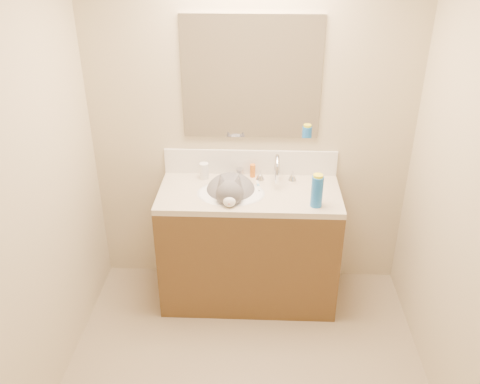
# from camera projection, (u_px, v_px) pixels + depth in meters

# --- Properties ---
(room_shell) EXTENTS (2.24, 2.54, 2.52)m
(room_shell) POSITION_uv_depth(u_px,v_px,m) (245.00, 169.00, 2.19)
(room_shell) COLOR #BDAE8D
(room_shell) RESTS_ON ground
(vanity_cabinet) EXTENTS (1.20, 0.55, 0.82)m
(vanity_cabinet) POSITION_uv_depth(u_px,v_px,m) (249.00, 248.00, 3.56)
(vanity_cabinet) COLOR #53391C
(vanity_cabinet) RESTS_ON ground
(counter_slab) EXTENTS (1.20, 0.55, 0.04)m
(counter_slab) POSITION_uv_depth(u_px,v_px,m) (249.00, 194.00, 3.35)
(counter_slab) COLOR beige
(counter_slab) RESTS_ON vanity_cabinet
(basin) EXTENTS (0.45, 0.36, 0.14)m
(basin) POSITION_uv_depth(u_px,v_px,m) (231.00, 202.00, 3.36)
(basin) COLOR white
(basin) RESTS_ON vanity_cabinet
(faucet) EXTENTS (0.28, 0.20, 0.21)m
(faucet) POSITION_uv_depth(u_px,v_px,m) (277.00, 171.00, 3.42)
(faucet) COLOR silver
(faucet) RESTS_ON counter_slab
(cat) EXTENTS (0.39, 0.47, 0.35)m
(cat) POSITION_uv_depth(u_px,v_px,m) (231.00, 193.00, 3.35)
(cat) COLOR #545154
(cat) RESTS_ON basin
(backsplash) EXTENTS (1.20, 0.02, 0.18)m
(backsplash) POSITION_uv_depth(u_px,v_px,m) (250.00, 162.00, 3.53)
(backsplash) COLOR silver
(backsplash) RESTS_ON counter_slab
(mirror) EXTENTS (0.90, 0.02, 0.80)m
(mirror) POSITION_uv_depth(u_px,v_px,m) (251.00, 79.00, 3.26)
(mirror) COLOR white
(mirror) RESTS_ON room_shell
(pill_bottle) EXTENTS (0.08, 0.08, 0.11)m
(pill_bottle) POSITION_uv_depth(u_px,v_px,m) (204.00, 171.00, 3.49)
(pill_bottle) COLOR white
(pill_bottle) RESTS_ON counter_slab
(pill_label) EXTENTS (0.07, 0.07, 0.04)m
(pill_label) POSITION_uv_depth(u_px,v_px,m) (204.00, 173.00, 3.49)
(pill_label) COLOR #EC5027
(pill_label) RESTS_ON pill_bottle
(silver_jar) EXTENTS (0.05, 0.05, 0.06)m
(silver_jar) POSITION_uv_depth(u_px,v_px,m) (240.00, 173.00, 3.52)
(silver_jar) COLOR #B7B7BC
(silver_jar) RESTS_ON counter_slab
(amber_bottle) EXTENTS (0.04, 0.04, 0.09)m
(amber_bottle) POSITION_uv_depth(u_px,v_px,m) (253.00, 171.00, 3.52)
(amber_bottle) COLOR orange
(amber_bottle) RESTS_ON counter_slab
(toothbrush) EXTENTS (0.03, 0.14, 0.01)m
(toothbrush) POSITION_uv_depth(u_px,v_px,m) (258.00, 186.00, 3.40)
(toothbrush) COLOR white
(toothbrush) RESTS_ON counter_slab
(toothbrush_head) EXTENTS (0.02, 0.03, 0.01)m
(toothbrush_head) POSITION_uv_depth(u_px,v_px,m) (258.00, 185.00, 3.40)
(toothbrush_head) COLOR #5F9BC9
(toothbrush_head) RESTS_ON counter_slab
(spray_can) EXTENTS (0.09, 0.09, 0.20)m
(spray_can) POSITION_uv_depth(u_px,v_px,m) (317.00, 192.00, 3.13)
(spray_can) COLOR blue
(spray_can) RESTS_ON counter_slab
(spray_cap) EXTENTS (0.07, 0.07, 0.04)m
(spray_cap) POSITION_uv_depth(u_px,v_px,m) (318.00, 177.00, 3.08)
(spray_cap) COLOR yellow
(spray_cap) RESTS_ON spray_can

